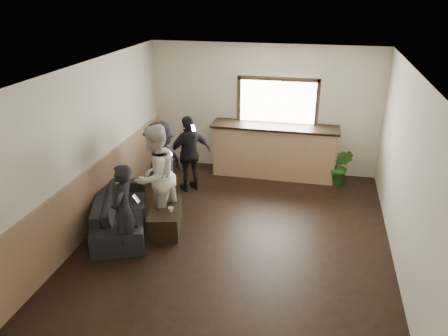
% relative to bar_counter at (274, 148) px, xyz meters
% --- Properties ---
extents(ground, '(5.00, 6.00, 0.01)m').
position_rel_bar_counter_xyz_m(ground, '(-0.30, -2.70, -0.64)').
color(ground, black).
extents(room_shell, '(5.01, 6.01, 2.80)m').
position_rel_bar_counter_xyz_m(room_shell, '(-1.04, -2.70, 0.83)').
color(room_shell, silver).
rests_on(room_shell, ground).
extents(bar_counter, '(2.70, 0.68, 2.13)m').
position_rel_bar_counter_xyz_m(bar_counter, '(0.00, 0.00, 0.00)').
color(bar_counter, tan).
rests_on(bar_counter, ground).
extents(sofa, '(1.54, 2.26, 0.62)m').
position_rel_bar_counter_xyz_m(sofa, '(-2.34, -2.80, -0.33)').
color(sofa, black).
rests_on(sofa, ground).
extents(coffee_table, '(0.70, 1.00, 0.40)m').
position_rel_bar_counter_xyz_m(coffee_table, '(-1.54, -2.75, -0.44)').
color(coffee_table, black).
rests_on(coffee_table, ground).
extents(cup_a, '(0.15, 0.15, 0.09)m').
position_rel_bar_counter_xyz_m(cup_a, '(-1.68, -2.56, -0.19)').
color(cup_a, silver).
rests_on(cup_a, coffee_table).
extents(cup_b, '(0.12, 0.12, 0.08)m').
position_rel_bar_counter_xyz_m(cup_b, '(-1.40, -2.83, -0.20)').
color(cup_b, silver).
rests_on(cup_b, coffee_table).
extents(potted_plant, '(0.53, 0.47, 0.83)m').
position_rel_bar_counter_xyz_m(potted_plant, '(1.42, -0.24, -0.23)').
color(potted_plant, '#2D6623').
rests_on(potted_plant, ground).
extents(person_a, '(0.47, 0.58, 1.50)m').
position_rel_bar_counter_xyz_m(person_a, '(-1.89, -3.56, 0.11)').
color(person_a, black).
rests_on(person_a, ground).
extents(person_b, '(0.95, 1.07, 1.82)m').
position_rel_bar_counter_xyz_m(person_b, '(-1.74, -2.58, 0.27)').
color(person_b, silver).
rests_on(person_b, ground).
extents(person_c, '(0.98, 1.22, 1.65)m').
position_rel_bar_counter_xyz_m(person_c, '(-1.89, -1.87, 0.18)').
color(person_c, black).
rests_on(person_c, ground).
extents(person_d, '(0.94, 0.89, 1.56)m').
position_rel_bar_counter_xyz_m(person_d, '(-1.58, -1.10, 0.14)').
color(person_d, black).
rests_on(person_d, ground).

